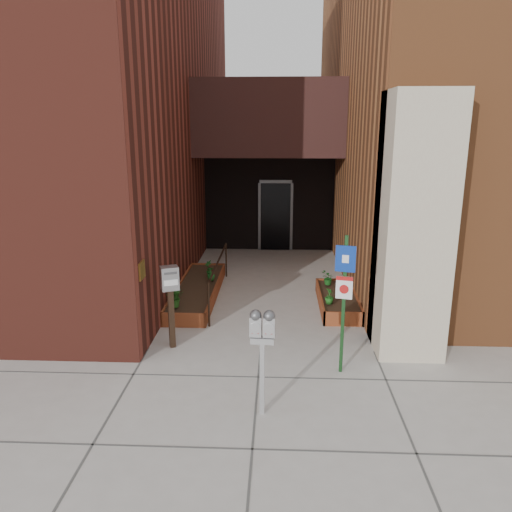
# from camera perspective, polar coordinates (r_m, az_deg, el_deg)

# --- Properties ---
(ground) EXTENTS (80.00, 80.00, 0.00)m
(ground) POSITION_cam_1_polar(r_m,az_deg,el_deg) (8.99, 0.52, -10.64)
(ground) COLOR #9E9991
(ground) RESTS_ON ground
(architecture) EXTENTS (20.00, 14.60, 10.00)m
(architecture) POSITION_cam_1_polar(r_m,az_deg,el_deg) (15.04, 0.85, 19.15)
(architecture) COLOR maroon
(architecture) RESTS_ON ground
(planter_left) EXTENTS (0.90, 3.60, 0.30)m
(planter_left) POSITION_cam_1_polar(r_m,az_deg,el_deg) (11.58, -6.69, -4.04)
(planter_left) COLOR brown
(planter_left) RESTS_ON ground
(planter_right) EXTENTS (0.80, 2.20, 0.30)m
(planter_right) POSITION_cam_1_polar(r_m,az_deg,el_deg) (11.04, 9.30, -5.10)
(planter_right) COLOR brown
(planter_right) RESTS_ON ground
(handrail) EXTENTS (0.04, 3.34, 0.90)m
(handrail) POSITION_cam_1_polar(r_m,az_deg,el_deg) (11.28, -4.32, -1.23)
(handrail) COLOR black
(handrail) RESTS_ON ground
(parking_meter) EXTENTS (0.34, 0.17, 1.52)m
(parking_meter) POSITION_cam_1_polar(r_m,az_deg,el_deg) (6.69, 0.73, -8.94)
(parking_meter) COLOR #B3B3B6
(parking_meter) RESTS_ON ground
(sign_post) EXTENTS (0.30, 0.11, 2.25)m
(sign_post) POSITION_cam_1_polar(r_m,az_deg,el_deg) (7.83, 10.04, -3.89)
(sign_post) COLOR #143716
(sign_post) RESTS_ON ground
(payment_dropbox) EXTENTS (0.36, 0.32, 1.50)m
(payment_dropbox) POSITION_cam_1_polar(r_m,az_deg,el_deg) (8.81, -9.79, -3.82)
(payment_dropbox) COLOR black
(payment_dropbox) RESTS_ON ground
(shrub_left_a) EXTENTS (0.46, 0.46, 0.40)m
(shrub_left_a) POSITION_cam_1_polar(r_m,az_deg,el_deg) (10.16, -9.25, -4.70)
(shrub_left_a) COLOR #235819
(shrub_left_a) RESTS_ON planter_left
(shrub_left_b) EXTENTS (0.28, 0.28, 0.40)m
(shrub_left_b) POSITION_cam_1_polar(r_m,az_deg,el_deg) (10.57, -9.23, -3.91)
(shrub_left_b) COLOR #205E1B
(shrub_left_b) RESTS_ON planter_left
(shrub_left_c) EXTENTS (0.22, 0.22, 0.33)m
(shrub_left_c) POSITION_cam_1_polar(r_m,az_deg,el_deg) (11.75, -5.17, -2.02)
(shrub_left_c) COLOR #1A5C1E
(shrub_left_c) RESTS_ON planter_left
(shrub_left_d) EXTENTS (0.28, 0.28, 0.37)m
(shrub_left_d) POSITION_cam_1_polar(r_m,az_deg,el_deg) (12.14, -5.45, -1.36)
(shrub_left_d) COLOR #18541A
(shrub_left_d) RESTS_ON planter_left
(shrub_right_a) EXTENTS (0.21, 0.21, 0.32)m
(shrub_right_a) POSITION_cam_1_polar(r_m,az_deg,el_deg) (10.33, 8.38, -4.55)
(shrub_right_a) COLOR #1E5F1B
(shrub_right_a) RESTS_ON planter_right
(shrub_right_b) EXTENTS (0.23, 0.23, 0.35)m
(shrub_right_b) POSITION_cam_1_polar(r_m,az_deg,el_deg) (11.17, 9.79, -3.03)
(shrub_right_b) COLOR #29621C
(shrub_right_b) RESTS_ON planter_right
(shrub_right_c) EXTENTS (0.40, 0.40, 0.32)m
(shrub_right_c) POSITION_cam_1_polar(r_m,az_deg,el_deg) (11.50, 8.22, -2.51)
(shrub_right_c) COLOR #185418
(shrub_right_c) RESTS_ON planter_right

